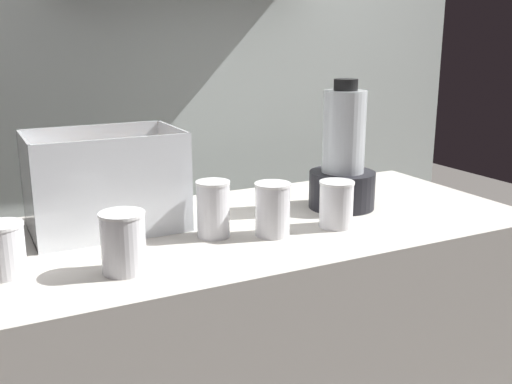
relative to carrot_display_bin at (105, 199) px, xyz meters
The scene contains 9 objects.
counter 0.64m from the carrot_display_bin, 20.17° to the right, with size 1.40×0.64×0.90m, color beige.
back_wall_unit 0.78m from the carrot_display_bin, 61.46° to the left, with size 2.60×0.24×2.50m.
carrot_display_bin is the anchor object (origin of this frame).
blender_pitcher 0.63m from the carrot_display_bin, ahead, with size 0.18×0.18×0.35m.
juice_cup_beet_far_left 0.33m from the carrot_display_bin, 140.16° to the right, with size 0.09×0.09×0.11m.
juice_cup_beet_left 0.30m from the carrot_display_bin, 96.41° to the right, with size 0.09×0.09×0.12m.
juice_cup_pomegranate_middle 0.27m from the carrot_display_bin, 39.98° to the right, with size 0.08×0.08×0.13m.
juice_cup_pomegranate_right 0.41m from the carrot_display_bin, 34.15° to the right, with size 0.09×0.09×0.13m.
juice_cup_pomegranate_far_right 0.56m from the carrot_display_bin, 25.70° to the right, with size 0.09×0.09×0.11m.
Camera 1 is at (-0.64, -1.27, 1.36)m, focal length 41.48 mm.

